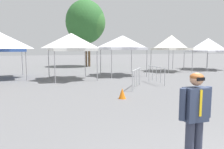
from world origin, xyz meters
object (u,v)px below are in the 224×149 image
Objects in this scene: person_foreground at (195,115)px; crowd_barrier_by_lift at (136,75)px; canopy_tent_right_of_center at (71,42)px; traffic_cone_near_barrier at (122,93)px; canopy_tent_left_of_center at (172,43)px; tree_behind_tents_left at (89,23)px; canopy_tent_center at (208,45)px; canopy_tent_far_left at (123,43)px; tree_behind_tents_right at (85,22)px; crowd_barrier_mid_lot at (156,72)px.

person_foreground reaches higher than crowd_barrier_by_lift.
canopy_tent_right_of_center is 6.92× the size of traffic_cone_near_barrier.
tree_behind_tents_left reaches higher than canopy_tent_left_of_center.
crowd_barrier_by_lift is (-12.01, -6.78, -1.76)m from canopy_tent_center.
canopy_tent_right_of_center is at bearing 118.09° from crowd_barrier_by_lift.
crowd_barrier_by_lift is at bearing -107.36° from canopy_tent_far_left.
canopy_tent_far_left is 0.44× the size of tree_behind_tents_left.
canopy_tent_left_of_center is 2.10× the size of crowd_barrier_by_lift.
canopy_tent_center is 13.48m from tree_behind_tents_left.
canopy_tent_far_left is at bearing -87.58° from tree_behind_tents_right.
person_foreground is 0.23× the size of tree_behind_tents_right.
tree_behind_tents_left is 15.74m from crowd_barrier_by_lift.
canopy_tent_far_left is at bearing 72.64° from crowd_barrier_by_lift.
canopy_tent_right_of_center is 0.44× the size of tree_behind_tents_left.
tree_behind_tents_left reaches higher than canopy_tent_far_left.
canopy_tent_center reaches higher than crowd_barrier_mid_lot.
canopy_tent_far_left is at bearing 92.18° from crowd_barrier_mid_lot.
canopy_tent_center is 0.46× the size of tree_behind_tents_left.
crowd_barrier_mid_lot is (4.49, -3.86, -1.88)m from canopy_tent_right_of_center.
traffic_cone_near_barrier is at bearing 78.10° from person_foreground.
canopy_tent_far_left is 8.71m from traffic_cone_near_barrier.
person_foreground is (-4.72, -13.21, -1.61)m from canopy_tent_far_left.
canopy_tent_center is 13.92m from tree_behind_tents_right.
canopy_tent_left_of_center is at bearing -55.22° from tree_behind_tents_left.
canopy_tent_far_left reaches higher than person_foreground.
tree_behind_tents_left is (0.33, -0.28, -0.10)m from tree_behind_tents_right.
tree_behind_tents_right is 16.00m from crowd_barrier_by_lift.
canopy_tent_right_of_center is 14.71m from canopy_tent_center.
canopy_tent_center is at bearing -38.46° from tree_behind_tents_left.
canopy_tent_left_of_center is at bearing 54.17° from person_foreground.
canopy_tent_left_of_center is 7.33× the size of traffic_cone_near_barrier.
canopy_tent_left_of_center is 10.78m from tree_behind_tents_right.
canopy_tent_right_of_center is at bearing -169.75° from canopy_tent_far_left.
canopy_tent_center is at bearing 6.65° from canopy_tent_far_left.
tree_behind_tents_left is (4.23, 10.19, 2.59)m from canopy_tent_right_of_center.
canopy_tent_left_of_center is 8.22m from crowd_barrier_mid_lot.
canopy_tent_far_left is 14.12m from person_foreground.
crowd_barrier_mid_lot is (4.89, 8.57, -0.28)m from person_foreground.
crowd_barrier_by_lift is at bearing -95.00° from tree_behind_tents_right.
tree_behind_tents_left is at bearing 91.04° from crowd_barrier_mid_lot.
canopy_tent_far_left is 10.06m from tree_behind_tents_right.
tree_behind_tents_left is at bearing 90.48° from canopy_tent_far_left.
person_foreground is 1.09× the size of crowd_barrier_by_lift.
tree_behind_tents_left reaches higher than canopy_tent_center.
person_foreground reaches higher than traffic_cone_near_barrier.
canopy_tent_right_of_center is 11.49m from tree_behind_tents_right.
canopy_tent_left_of_center reaches higher than crowd_barrier_by_lift.
tree_behind_tents_left is (-0.08, 9.41, 2.57)m from canopy_tent_far_left.
tree_behind_tents_left reaches higher than traffic_cone_near_barrier.
canopy_tent_center is 1.92× the size of person_foreground.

